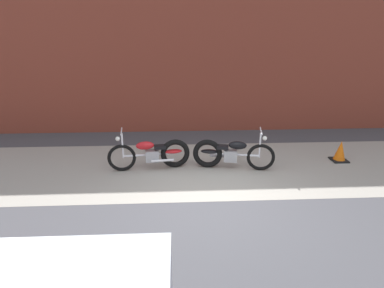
% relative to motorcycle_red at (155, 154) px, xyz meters
% --- Properties ---
extents(ground_plane, '(80.00, 80.00, 0.00)m').
position_rel_motorcycle_red_xyz_m(ground_plane, '(1.20, -1.72, -0.40)').
color(ground_plane, '#47474C').
extents(sidewalk_slab, '(36.00, 3.50, 0.01)m').
position_rel_motorcycle_red_xyz_m(sidewalk_slab, '(1.20, 0.03, -0.40)').
color(sidewalk_slab, '#9E998E').
rests_on(sidewalk_slab, ground).
extents(brick_building_wall, '(36.00, 0.50, 5.55)m').
position_rel_motorcycle_red_xyz_m(brick_building_wall, '(1.20, 3.48, 2.37)').
color(brick_building_wall, brown).
rests_on(brick_building_wall, ground).
extents(motorcycle_red, '(2.00, 0.58, 1.03)m').
position_rel_motorcycle_red_xyz_m(motorcycle_red, '(0.00, 0.00, 0.00)').
color(motorcycle_red, black).
rests_on(motorcycle_red, ground).
extents(motorcycle_black, '(1.99, 0.70, 1.03)m').
position_rel_motorcycle_red_xyz_m(motorcycle_black, '(1.77, -0.08, 0.00)').
color(motorcycle_black, black).
rests_on(motorcycle_black, ground).
extents(traffic_cone, '(0.40, 0.40, 0.55)m').
position_rel_motorcycle_red_xyz_m(traffic_cone, '(4.82, 0.26, -0.15)').
color(traffic_cone, orange).
rests_on(traffic_cone, ground).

